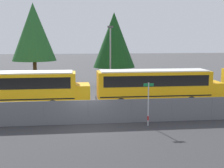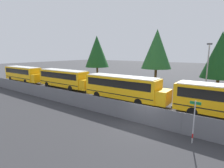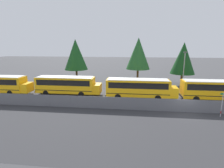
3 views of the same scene
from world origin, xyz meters
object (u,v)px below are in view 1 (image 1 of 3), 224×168
(light_pole, at_px, (110,57))
(tree_3, at_px, (114,40))
(street_sign, at_px, (148,103))
(tree_2, at_px, (34,32))
(school_bus_2, at_px, (19,87))
(school_bus_3, at_px, (156,84))

(light_pole, xyz_separation_m, tree_3, (0.96, 4.43, 1.74))
(street_sign, height_order, light_pole, light_pole)
(tree_2, xyz_separation_m, tree_3, (9.47, 0.27, -0.93))
(school_bus_2, distance_m, school_bus_3, 11.93)
(school_bus_2, distance_m, light_pole, 10.97)
(tree_2, height_order, tree_3, tree_2)
(light_pole, relative_size, tree_3, 0.80)
(school_bus_3, distance_m, street_sign, 6.85)
(school_bus_2, relative_size, light_pole, 1.55)
(school_bus_2, xyz_separation_m, school_bus_3, (11.93, 0.13, 0.00))
(school_bus_3, xyz_separation_m, tree_3, (-2.41, 10.85, 3.87))
(light_pole, relative_size, tree_2, 0.73)
(school_bus_2, height_order, light_pole, light_pole)
(school_bus_3, relative_size, tree_3, 1.25)
(school_bus_2, bearing_deg, school_bus_3, 0.60)
(tree_2, bearing_deg, street_sign, -60.55)
(school_bus_2, xyz_separation_m, street_sign, (9.67, -6.34, -0.30))
(school_bus_3, bearing_deg, street_sign, -109.25)
(street_sign, xyz_separation_m, tree_3, (-0.16, 17.31, 4.17))
(light_pole, bearing_deg, street_sign, -85.02)
(light_pole, distance_m, tree_2, 9.83)
(street_sign, bearing_deg, school_bus_3, 70.75)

